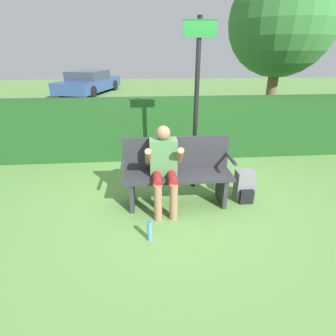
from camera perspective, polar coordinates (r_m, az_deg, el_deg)
name	(u,v)px	position (r m, az deg, el deg)	size (l,w,h in m)	color
ground_plane	(177,203)	(4.04, 2.02, -7.72)	(40.00, 40.00, 0.00)	#5B8942
hedge_back	(167,128)	(5.61, -0.28, 8.61)	(12.00, 0.44, 1.27)	#1E4C1E
park_bench	(177,172)	(3.87, 2.00, -0.89)	(1.58, 0.49, 0.99)	#2D2D33
person_seated	(164,165)	(3.65, -0.89, 0.71)	(0.52, 0.60, 1.21)	#4C7F4C
backpack	(244,186)	(4.21, 16.30, -3.87)	(0.27, 0.29, 0.47)	slate
water_bottle	(150,231)	(3.27, -4.01, -13.54)	(0.06, 0.06, 0.28)	#4C8CCC
signpost	(196,99)	(4.09, 6.22, 14.68)	(0.46, 0.09, 2.57)	black
parked_car	(89,83)	(15.67, -16.80, 17.38)	(3.03, 4.90, 1.18)	#2D4784
tree	(282,22)	(8.90, 23.56, 27.07)	(2.94, 2.94, 4.35)	brown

